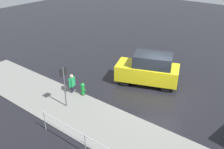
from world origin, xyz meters
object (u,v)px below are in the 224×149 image
Objects in this scene: moving_hatchback at (149,69)px; fire_hydrant at (83,89)px; sign_post at (64,82)px; pedestrian at (72,82)px.

fire_hydrant is at bearing 57.00° from moving_hatchback.
sign_post reaches higher than moving_hatchback.
fire_hydrant is 1.87m from sign_post.
sign_post is (-0.12, 1.45, 1.18)m from fire_hydrant.
pedestrian is (0.72, 0.17, 0.28)m from fire_hydrant.
moving_hatchback is 4.88m from pedestrian.
sign_post is (2.23, 5.07, 0.55)m from moving_hatchback.
sign_post is at bearing 122.95° from pedestrian.
moving_hatchback is 3.48× the size of pedestrian.
fire_hydrant is at bearing -166.95° from pedestrian.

